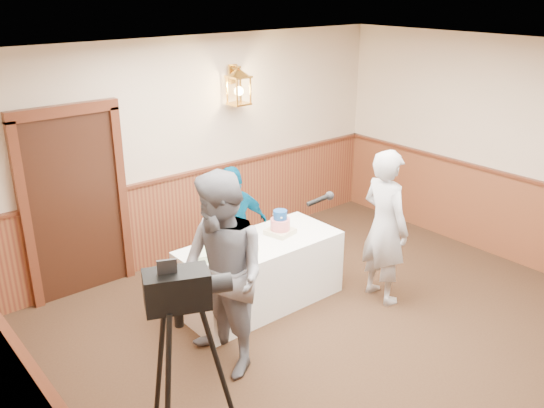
% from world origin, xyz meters
% --- Properties ---
extents(ground, '(7.00, 7.00, 0.00)m').
position_xyz_m(ground, '(0.00, 0.00, 0.00)').
color(ground, '#321E13').
rests_on(ground, ground).
extents(room_shell, '(6.02, 7.02, 2.81)m').
position_xyz_m(room_shell, '(-0.05, 0.45, 1.52)').
color(room_shell, '#C1AC91').
rests_on(room_shell, ground).
extents(display_table, '(1.80, 0.80, 0.75)m').
position_xyz_m(display_table, '(-0.19, 1.90, 0.38)').
color(display_table, white).
rests_on(display_table, ground).
extents(tiered_cake, '(0.32, 0.32, 0.28)m').
position_xyz_m(tiered_cake, '(0.11, 1.92, 0.86)').
color(tiered_cake, beige).
rests_on(tiered_cake, display_table).
extents(sheet_cake_yellow, '(0.38, 0.31, 0.07)m').
position_xyz_m(sheet_cake_yellow, '(-0.54, 1.83, 0.79)').
color(sheet_cake_yellow, '#FBDB96').
rests_on(sheet_cake_yellow, display_table).
extents(sheet_cake_green, '(0.39, 0.36, 0.08)m').
position_xyz_m(sheet_cake_green, '(-0.80, 1.93, 0.79)').
color(sheet_cake_green, '#B7E19E').
rests_on(sheet_cake_green, display_table).
extents(interviewer, '(1.54, 0.96, 1.90)m').
position_xyz_m(interviewer, '(-1.17, 1.21, 0.95)').
color(interviewer, slate).
rests_on(interviewer, ground).
extents(baker, '(0.50, 0.69, 1.75)m').
position_xyz_m(baker, '(0.94, 1.12, 0.88)').
color(baker, '#A9A9AE').
rests_on(baker, ground).
extents(assistant_p, '(0.90, 0.43, 1.50)m').
position_xyz_m(assistant_p, '(-0.21, 2.36, 0.75)').
color(assistant_p, navy).
rests_on(assistant_p, ground).
extents(tv_camera_rig, '(0.66, 0.62, 1.69)m').
position_xyz_m(tv_camera_rig, '(-2.13, 0.29, 0.76)').
color(tv_camera_rig, black).
rests_on(tv_camera_rig, ground).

